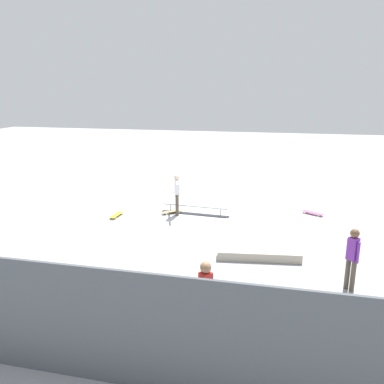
{
  "coord_description": "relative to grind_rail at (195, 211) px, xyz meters",
  "views": [
    {
      "loc": [
        -2.99,
        13.42,
        4.58
      ],
      "look_at": [
        -0.01,
        0.26,
        1.0
      ],
      "focal_mm": 36.23,
      "sensor_mm": 36.0,
      "label": 1
    }
  ],
  "objects": [
    {
      "name": "grind_rail",
      "position": [
        0.0,
        0.0,
        0.0
      ],
      "size": [
        2.64,
        0.43,
        0.33
      ],
      "rotation": [
        0.0,
        0.0,
        -0.07
      ],
      "color": "black",
      "rests_on": "ground_plane"
    },
    {
      "name": "bystander_purple_shirt",
      "position": [
        -4.77,
        4.79,
        0.72
      ],
      "size": [
        0.29,
        0.29,
        1.52
      ],
      "rotation": [
        0.0,
        0.0,
        5.48
      ],
      "color": "brown",
      "rests_on": "ground_plane"
    },
    {
      "name": "bystander_red_shirt",
      "position": [
        -1.8,
        7.33,
        0.74
      ],
      "size": [
        0.28,
        0.32,
        1.57
      ],
      "rotation": [
        0.0,
        0.0,
        4.01
      ],
      "color": "slate",
      "rests_on": "ground_plane"
    },
    {
      "name": "loose_skateboard_pink",
      "position": [
        -4.36,
        -0.94,
        -0.07
      ],
      "size": [
        0.79,
        0.58,
        0.09
      ],
      "rotation": [
        0.0,
        0.0,
        2.61
      ],
      "color": "#E05993",
      "rests_on": "ground_plane"
    },
    {
      "name": "trash_bin",
      "position": [
        1.78,
        6.82,
        0.27
      ],
      "size": [
        0.49,
        0.49,
        0.82
      ],
      "primitive_type": "cylinder",
      "color": "navy",
      "rests_on": "ground_plane"
    },
    {
      "name": "loose_skateboard_yellow",
      "position": [
        2.78,
        0.93,
        -0.07
      ],
      "size": [
        0.3,
        0.81,
        0.09
      ],
      "rotation": [
        0.0,
        0.0,
        1.5
      ],
      "color": "yellow",
      "rests_on": "ground_plane"
    },
    {
      "name": "skater_main",
      "position": [
        0.63,
        0.23,
        0.77
      ],
      "size": [
        0.46,
        1.23,
        1.58
      ],
      "rotation": [
        0.0,
        0.0,
        1.88
      ],
      "color": "brown",
      "rests_on": "ground_plane"
    },
    {
      "name": "back_fence",
      "position": [
        0.01,
        8.81,
        0.86
      ],
      "size": [
        24.0,
        0.06,
        2.01
      ],
      "primitive_type": "cube",
      "color": "#4C5156",
      "rests_on": "ground_plane"
    },
    {
      "name": "skate_ledge",
      "position": [
        -2.61,
        3.56,
        -0.02
      ],
      "size": [
        2.34,
        0.71,
        0.25
      ],
      "primitive_type": "cube",
      "rotation": [
        0.0,
        0.0,
        0.13
      ],
      "color": "#B2A893",
      "rests_on": "ground_plane"
    },
    {
      "name": "skateboard_main",
      "position": [
        0.88,
        0.1,
        -0.07
      ],
      "size": [
        0.74,
        0.67,
        0.09
      ],
      "rotation": [
        0.0,
        0.0,
        0.71
      ],
      "color": "tan",
      "rests_on": "ground_plane"
    },
    {
      "name": "ground_plane",
      "position": [
        0.01,
        0.24,
        -0.14
      ],
      "size": [
        60.0,
        60.0,
        0.0
      ],
      "primitive_type": "plane",
      "color": "#9E9EA3"
    }
  ]
}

